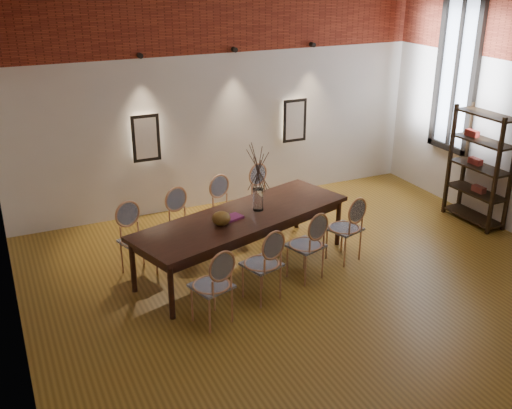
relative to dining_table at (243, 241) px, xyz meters
name	(u,v)px	position (x,y,z in m)	size (l,w,h in m)	color
floor	(330,299)	(0.63, -1.21, -0.39)	(7.00, 7.00, 0.02)	olive
wall_back	(220,84)	(0.63, 2.34, 1.62)	(7.00, 0.10, 4.00)	silver
brick_band_back	(220,3)	(0.63, 2.27, 2.88)	(7.00, 0.02, 1.50)	maroon
niche_left	(145,138)	(-0.67, 2.24, 0.93)	(0.36, 0.06, 0.66)	#FFEAC6
niche_right	(294,120)	(1.93, 2.24, 0.93)	(0.36, 0.06, 0.66)	#FFEAC6
spot_fixture_left	(140,56)	(-0.67, 2.21, 2.17)	(0.08, 0.08, 0.10)	black
spot_fixture_mid	(234,50)	(0.83, 2.21, 2.17)	(0.08, 0.08, 0.10)	black
spot_fixture_right	(313,45)	(2.23, 2.21, 2.17)	(0.08, 0.08, 0.10)	black
window_glass	(457,75)	(4.09, 0.79, 1.77)	(0.02, 0.78, 2.38)	silver
window_frame	(456,75)	(4.07, 0.79, 1.77)	(0.08, 0.90, 2.50)	black
window_mullion	(456,75)	(4.07, 0.79, 1.77)	(0.06, 0.06, 2.40)	black
dining_table	(243,241)	(0.00, 0.00, 0.00)	(3.06, 0.98, 0.75)	#381C13
chair_near_a	(211,285)	(-0.86, -1.08, 0.09)	(0.44, 0.44, 0.94)	tan
chair_near_b	(262,264)	(-0.13, -0.85, 0.09)	(0.44, 0.44, 0.94)	tan
chair_near_c	(306,245)	(0.60, -0.62, 0.09)	(0.44, 0.44, 0.94)	tan
chair_near_d	(344,228)	(1.33, -0.39, 0.09)	(0.44, 0.44, 0.94)	tan
chair_far_a	(138,241)	(-1.33, 0.39, 0.09)	(0.44, 0.44, 0.94)	tan
chair_far_b	(186,225)	(-0.60, 0.62, 0.09)	(0.44, 0.44, 0.94)	tan
chair_far_c	(228,210)	(0.13, 0.85, 0.09)	(0.44, 0.44, 0.94)	tan
chair_far_d	(267,197)	(0.86, 1.08, 0.09)	(0.44, 0.44, 0.94)	tan
vase	(258,200)	(0.25, 0.08, 0.53)	(0.14, 0.14, 0.30)	silver
dried_branches	(258,167)	(0.25, 0.08, 0.98)	(0.50, 0.50, 0.70)	#49372B
bowl	(221,218)	(-0.38, -0.17, 0.46)	(0.24, 0.24, 0.18)	brown
book	(232,218)	(-0.17, -0.04, 0.39)	(0.26, 0.18, 0.03)	#812A68
shelving_rack	(480,167)	(3.91, -0.13, 0.53)	(0.38, 1.00, 1.80)	black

